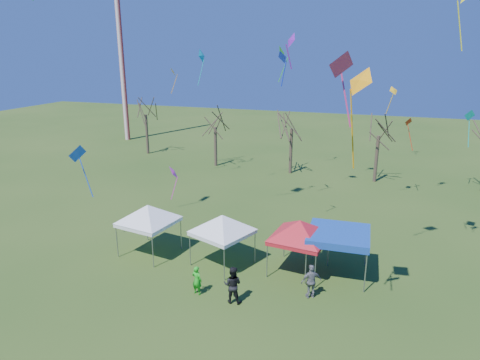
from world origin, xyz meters
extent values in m
plane|color=#2B4B18|center=(0.00, 0.00, 0.00)|extent=(140.00, 140.00, 0.00)
cylinder|color=silver|center=(-28.00, 34.00, 12.50)|extent=(0.70, 0.70, 25.00)
cylinder|color=#3D2D21|center=(-20.85, 27.38, 2.39)|extent=(0.32, 0.32, 4.78)
cylinder|color=#3D2D21|center=(-10.77, 24.65, 2.14)|extent=(0.32, 0.32, 4.28)
cylinder|color=#3D2D21|center=(-2.37, 24.38, 2.32)|extent=(0.32, 0.32, 4.64)
cylinder|color=#3D2D21|center=(6.03, 24.04, 2.24)|extent=(0.32, 0.32, 4.49)
cylinder|color=gray|center=(-8.41, 2.48, 0.99)|extent=(0.06, 0.06, 1.98)
cylinder|color=gray|center=(-7.95, 5.21, 0.99)|extent=(0.06, 0.06, 1.98)
cylinder|color=gray|center=(-5.68, 2.01, 0.99)|extent=(0.06, 0.06, 1.98)
cylinder|color=gray|center=(-5.21, 4.74, 0.99)|extent=(0.06, 0.06, 1.98)
cube|color=white|center=(-6.81, 3.61, 2.10)|extent=(3.43, 3.43, 0.24)
pyramid|color=white|center=(-6.81, 3.61, 3.21)|extent=(4.14, 4.14, 0.99)
cylinder|color=gray|center=(-3.74, 2.94, 0.97)|extent=(0.06, 0.06, 1.94)
cylinder|color=gray|center=(-2.74, 5.45, 0.97)|extent=(0.06, 0.06, 1.94)
cylinder|color=gray|center=(-1.22, 1.94, 0.97)|extent=(0.06, 0.06, 1.94)
cylinder|color=gray|center=(-0.22, 4.46, 0.97)|extent=(0.06, 0.06, 1.94)
cube|color=white|center=(-1.98, 3.70, 2.05)|extent=(3.77, 3.77, 0.23)
pyramid|color=white|center=(-1.98, 3.70, 3.14)|extent=(3.82, 3.82, 0.97)
cylinder|color=gray|center=(0.91, 3.04, 0.98)|extent=(0.06, 0.06, 1.96)
cylinder|color=gray|center=(1.26, 5.77, 0.98)|extent=(0.06, 0.06, 1.96)
cylinder|color=gray|center=(3.64, 2.70, 0.98)|extent=(0.06, 0.06, 1.96)
cylinder|color=gray|center=(3.98, 5.42, 0.98)|extent=(0.06, 0.06, 1.96)
cube|color=#B6111B|center=(2.45, 4.23, 2.08)|extent=(3.29, 3.29, 0.24)
pyramid|color=#B6111B|center=(2.45, 4.23, 3.18)|extent=(4.13, 4.13, 0.98)
cylinder|color=gray|center=(3.08, 3.03, 1.11)|extent=(0.07, 0.07, 2.21)
cylinder|color=gray|center=(2.96, 6.13, 1.11)|extent=(0.07, 0.07, 2.21)
cylinder|color=gray|center=(6.17, 3.14, 1.11)|extent=(0.07, 0.07, 2.21)
cylinder|color=gray|center=(6.06, 6.24, 1.11)|extent=(0.07, 0.07, 2.21)
cube|color=#0E3997|center=(4.57, 4.64, 2.35)|extent=(3.44, 3.44, 0.27)
cube|color=#0E3997|center=(4.57, 4.64, 2.55)|extent=(3.44, 3.44, 0.13)
imported|color=green|center=(-2.09, 0.22, 0.79)|extent=(0.65, 0.50, 1.58)
imported|color=black|center=(-0.08, 0.10, 0.98)|extent=(1.02, 0.83, 1.95)
imported|color=slate|center=(3.59, 1.78, 0.92)|extent=(1.16, 0.94, 1.84)
cone|color=#FF9D0D|center=(5.34, -0.65, 11.13)|extent=(1.45, 1.46, 1.10)
cube|color=#FF9D0D|center=(5.18, -0.49, 9.21)|extent=(0.38, 0.37, 3.21)
cone|color=yellow|center=(6.85, 17.46, 9.29)|extent=(0.96, 0.97, 0.68)
cube|color=yellow|center=(6.67, 17.27, 8.29)|extent=(0.44, 0.43, 1.60)
cone|color=#EB34AD|center=(-4.02, 1.92, 6.00)|extent=(0.76, 0.95, 0.72)
cube|color=#EB34AD|center=(-3.95, 1.73, 5.16)|extent=(0.42, 0.19, 1.29)
cone|color=purple|center=(2.22, 1.30, 12.65)|extent=(0.67, 0.75, 0.66)
cube|color=purple|center=(2.13, 1.42, 11.95)|extent=(0.29, 0.23, 1.06)
cone|color=#122AC0|center=(0.21, 8.46, 11.84)|extent=(0.90, 0.86, 0.76)
cube|color=#122AC0|center=(0.33, 8.36, 10.87)|extent=(0.27, 0.30, 1.54)
cone|color=#0EBBD3|center=(-10.72, 21.47, 11.71)|extent=(0.50, 1.39, 1.36)
cube|color=#0EBBD3|center=(-10.73, 21.12, 10.14)|extent=(0.74, 0.05, 2.45)
cone|color=#CF2E6D|center=(4.74, -2.12, 11.77)|extent=(1.21, 1.24, 0.99)
cube|color=#CF2E6D|center=(4.97, -1.87, 10.55)|extent=(0.56, 0.52, 1.92)
cone|color=green|center=(-1.06, 13.78, 12.02)|extent=(1.01, 1.26, 1.14)
cube|color=green|center=(-0.89, 13.49, 10.86)|extent=(0.63, 0.39, 1.75)
cone|color=blue|center=(-11.58, 3.60, 6.08)|extent=(1.02, 1.49, 1.25)
cube|color=blue|center=(-11.49, 4.06, 4.43)|extent=(0.97, 0.24, 2.62)
cone|color=orange|center=(-12.52, 18.85, 10.32)|extent=(0.99, 1.09, 0.87)
cube|color=orange|center=(-12.33, 18.58, 9.21)|extent=(0.60, 0.44, 1.76)
cone|color=red|center=(8.27, 19.80, 6.60)|extent=(0.84, 0.87, 0.74)
cube|color=red|center=(8.55, 20.11, 5.30)|extent=(0.68, 0.62, 2.23)
cube|color=yellow|center=(9.41, 6.56, 13.34)|extent=(0.57, 0.22, 2.32)
cone|color=#0DC6BC|center=(13.37, 23.86, 6.81)|extent=(1.13, 0.87, 1.03)
cube|color=#0DC6BC|center=(13.55, 23.96, 5.27)|extent=(0.26, 0.42, 2.57)
camera|label=1|loc=(6.32, -17.72, 12.24)|focal=32.00mm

